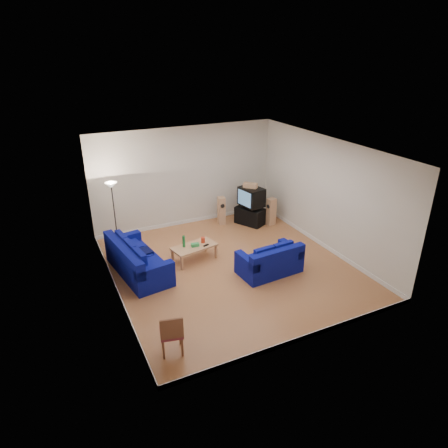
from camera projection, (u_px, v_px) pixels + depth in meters
name	position (u px, v px, depth m)	size (l,w,h in m)	color
room	(231.00, 214.00, 10.05)	(6.01, 6.51, 3.21)	#94532E
sofa_three_seat	(136.00, 262.00, 10.26)	(1.30, 2.38, 0.87)	#00045D
sofa_loveseat	(270.00, 263.00, 10.29)	(1.65, 1.00, 0.80)	#00045D
coffee_table	(194.00, 248.00, 10.87)	(1.30, 0.83, 0.44)	tan
bottle	(184.00, 241.00, 10.74)	(0.08, 0.08, 0.32)	#197233
tissue_box	(195.00, 245.00, 10.81)	(0.22, 0.12, 0.09)	green
red_canister	(203.00, 240.00, 11.00)	(0.11, 0.11, 0.16)	red
remote	(206.00, 245.00, 10.86)	(0.17, 0.05, 0.02)	black
tv_stand	(250.00, 216.00, 13.18)	(0.92, 0.51, 0.56)	black
av_receiver	(250.00, 206.00, 13.07)	(0.38, 0.31, 0.09)	black
television	(251.00, 197.00, 12.91)	(0.71, 0.87, 0.60)	black
centre_speaker	(250.00, 185.00, 12.77)	(0.44, 0.18, 0.16)	tan
speaker_left	(221.00, 211.00, 13.11)	(0.26, 0.31, 0.93)	tan
speaker_right	(271.00, 212.00, 13.05)	(0.30, 0.24, 0.91)	tan
floor_lamp	(112.00, 194.00, 11.11)	(0.34, 0.34, 1.98)	black
dining_chair	(172.00, 333.00, 7.46)	(0.52, 0.52, 0.90)	brown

